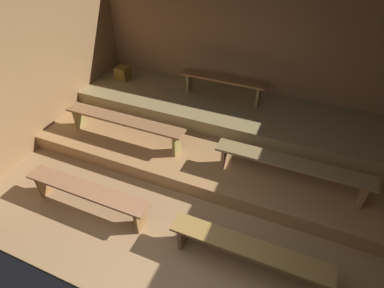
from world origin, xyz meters
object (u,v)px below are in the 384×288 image
(bench_floor_right, at_px, (248,250))
(wooden_crate_middle, at_px, (123,73))
(bench_floor_left, at_px, (87,193))
(bench_lower_left, at_px, (124,122))
(bench_middle_center, at_px, (223,82))
(bench_lower_right, at_px, (291,166))

(bench_floor_right, xyz_separation_m, wooden_crate_middle, (-3.69, 3.02, 0.30))
(bench_floor_left, xyz_separation_m, wooden_crate_middle, (-1.30, 3.02, 0.30))
(bench_lower_left, relative_size, bench_middle_center, 1.35)
(bench_lower_left, bearing_deg, bench_floor_right, -28.26)
(bench_floor_right, distance_m, bench_lower_right, 1.46)
(bench_floor_left, relative_size, wooden_crate_middle, 7.14)
(bench_middle_center, bearing_deg, bench_floor_right, -65.96)
(bench_floor_left, height_order, wooden_crate_middle, wooden_crate_middle)
(wooden_crate_middle, bearing_deg, bench_lower_right, -22.14)
(bench_lower_left, relative_size, wooden_crate_middle, 8.22)
(bench_floor_right, height_order, wooden_crate_middle, wooden_crate_middle)
(bench_floor_left, xyz_separation_m, bench_middle_center, (1.02, 3.08, 0.51))
(bench_floor_right, bearing_deg, bench_lower_left, 151.74)
(wooden_crate_middle, bearing_deg, bench_floor_right, -39.28)
(wooden_crate_middle, bearing_deg, bench_middle_center, 1.57)
(bench_floor_left, bearing_deg, bench_lower_right, 28.26)
(bench_lower_right, bearing_deg, bench_middle_center, 134.21)
(bench_floor_right, distance_m, bench_lower_left, 3.00)
(bench_floor_left, height_order, bench_middle_center, bench_middle_center)
(bench_middle_center, relative_size, wooden_crate_middle, 6.11)
(bench_middle_center, bearing_deg, bench_floor_left, -108.26)
(bench_lower_right, bearing_deg, bench_lower_left, 180.00)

